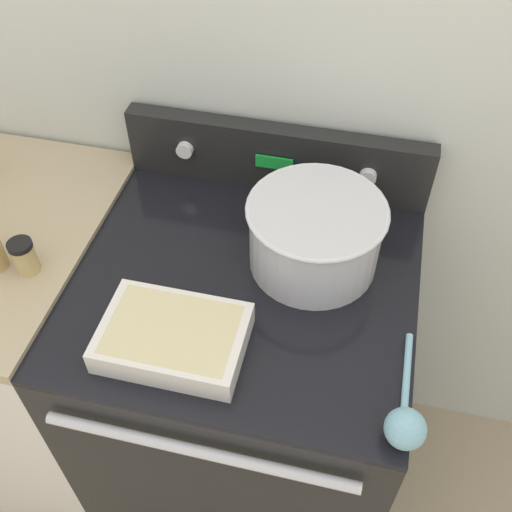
{
  "coord_description": "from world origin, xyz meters",
  "views": [
    {
      "loc": [
        0.22,
        -0.47,
        1.94
      ],
      "look_at": [
        0.02,
        0.37,
        1.01
      ],
      "focal_mm": 42.0,
      "sensor_mm": 36.0,
      "label": 1
    }
  ],
  "objects_px": {
    "mixing_bowl": "(315,232)",
    "casserole_dish": "(173,336)",
    "spice_jar_black_cap": "(24,256)",
    "ladle": "(405,424)"
  },
  "relations": [
    {
      "from": "mixing_bowl",
      "to": "spice_jar_black_cap",
      "type": "bearing_deg",
      "value": -163.6
    },
    {
      "from": "ladle",
      "to": "spice_jar_black_cap",
      "type": "xyz_separation_m",
      "value": [
        -0.82,
        0.19,
        0.02
      ]
    },
    {
      "from": "casserole_dish",
      "to": "mixing_bowl",
      "type": "bearing_deg",
      "value": 51.6
    },
    {
      "from": "mixing_bowl",
      "to": "casserole_dish",
      "type": "xyz_separation_m",
      "value": [
        -0.23,
        -0.29,
        -0.06
      ]
    },
    {
      "from": "spice_jar_black_cap",
      "to": "casserole_dish",
      "type": "bearing_deg",
      "value": -16.74
    },
    {
      "from": "mixing_bowl",
      "to": "ladle",
      "type": "distance_m",
      "value": 0.43
    },
    {
      "from": "casserole_dish",
      "to": "ladle",
      "type": "relative_size",
      "value": 1.08
    },
    {
      "from": "mixing_bowl",
      "to": "spice_jar_black_cap",
      "type": "height_order",
      "value": "mixing_bowl"
    },
    {
      "from": "spice_jar_black_cap",
      "to": "ladle",
      "type": "bearing_deg",
      "value": -13.33
    },
    {
      "from": "mixing_bowl",
      "to": "casserole_dish",
      "type": "relative_size",
      "value": 1.06
    }
  ]
}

